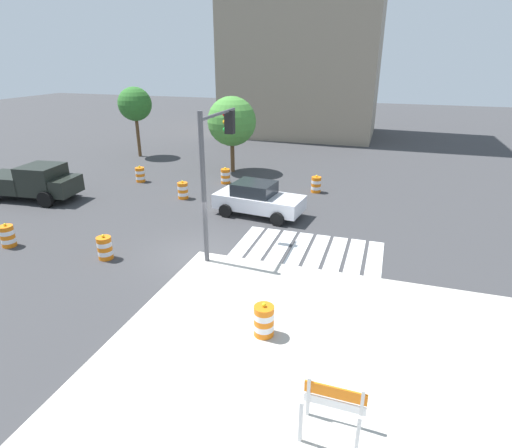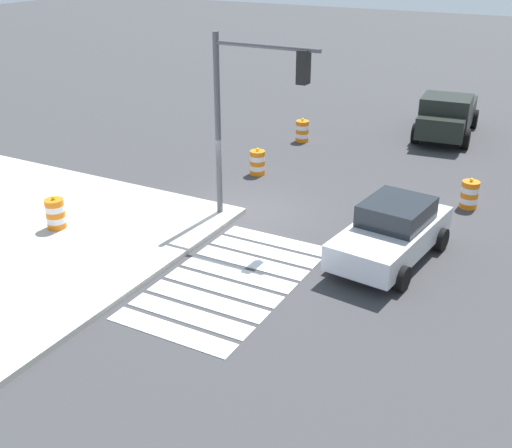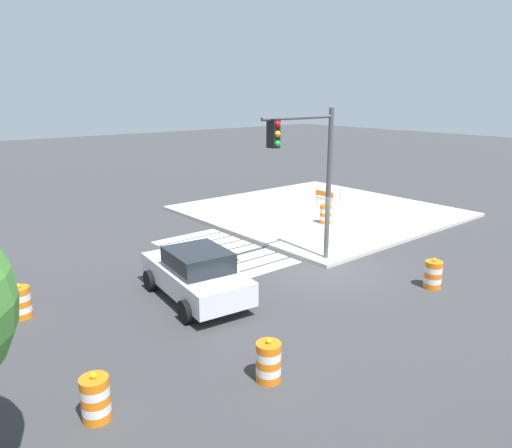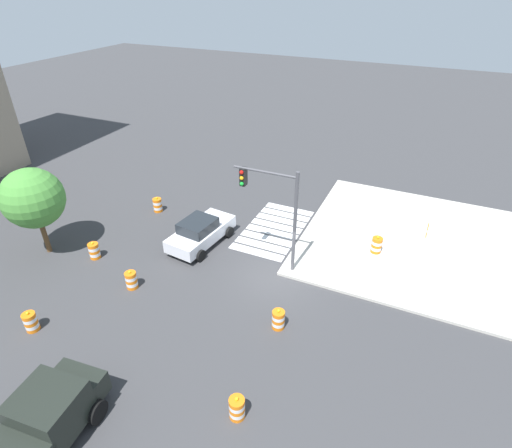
{
  "view_description": "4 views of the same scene",
  "coord_description": "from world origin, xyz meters",
  "px_view_note": "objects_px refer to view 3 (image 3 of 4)",
  "views": [
    {
      "loc": [
        6.69,
        -13.43,
        7.36
      ],
      "look_at": [
        1.68,
        2.06,
        0.74
      ],
      "focal_mm": 29.28,
      "sensor_mm": 36.0,
      "label": 1
    },
    {
      "loc": [
        16.15,
        9.16,
        8.12
      ],
      "look_at": [
        1.93,
        1.42,
        0.69
      ],
      "focal_mm": 44.46,
      "sensor_mm": 36.0,
      "label": 2
    },
    {
      "loc": [
        -10.79,
        12.24,
        6.13
      ],
      "look_at": [
        2.32,
        1.39,
        1.44
      ],
      "focal_mm": 33.4,
      "sensor_mm": 36.0,
      "label": 3
    },
    {
      "loc": [
        -15.41,
        -5.83,
        13.3
      ],
      "look_at": [
        1.64,
        1.94,
        1.67
      ],
      "focal_mm": 28.65,
      "sensor_mm": 36.0,
      "label": 4
    }
  ],
  "objects_px": {
    "traffic_barrel_far_curb": "(21,302)",
    "construction_barricade": "(326,197)",
    "traffic_barrel_crosswalk_end": "(433,274)",
    "traffic_barrel_lane_center": "(268,362)",
    "sports_car": "(196,274)",
    "traffic_barrel_on_sidewalk": "(326,214)",
    "traffic_light_pole": "(308,161)",
    "traffic_barrel_median_far": "(96,399)"
  },
  "relations": [
    {
      "from": "traffic_barrel_median_far",
      "to": "construction_barricade",
      "type": "xyz_separation_m",
      "value": [
        8.9,
        -16.33,
        0.27
      ]
    },
    {
      "from": "traffic_barrel_crosswalk_end",
      "to": "construction_barricade",
      "type": "distance_m",
      "value": 10.95
    },
    {
      "from": "traffic_barrel_far_curb",
      "to": "traffic_barrel_lane_center",
      "type": "distance_m",
      "value": 7.54
    },
    {
      "from": "traffic_barrel_crosswalk_end",
      "to": "traffic_barrel_far_curb",
      "type": "relative_size",
      "value": 1.0
    },
    {
      "from": "traffic_barrel_median_far",
      "to": "traffic_light_pole",
      "type": "xyz_separation_m",
      "value": [
        3.28,
        -9.03,
        3.46
      ]
    },
    {
      "from": "construction_barricade",
      "to": "traffic_light_pole",
      "type": "relative_size",
      "value": 0.24
    },
    {
      "from": "sports_car",
      "to": "traffic_barrel_far_curb",
      "type": "distance_m",
      "value": 4.96
    },
    {
      "from": "traffic_barrel_on_sidewalk",
      "to": "traffic_light_pole",
      "type": "height_order",
      "value": "traffic_light_pole"
    },
    {
      "from": "traffic_barrel_lane_center",
      "to": "traffic_barrel_on_sidewalk",
      "type": "bearing_deg",
      "value": -53.1
    },
    {
      "from": "sports_car",
      "to": "traffic_barrel_median_far",
      "type": "bearing_deg",
      "value": 127.84
    },
    {
      "from": "sports_car",
      "to": "traffic_barrel_crosswalk_end",
      "type": "distance_m",
      "value": 7.64
    },
    {
      "from": "traffic_barrel_lane_center",
      "to": "traffic_barrel_on_sidewalk",
      "type": "height_order",
      "value": "traffic_barrel_on_sidewalk"
    },
    {
      "from": "traffic_barrel_on_sidewalk",
      "to": "construction_barricade",
      "type": "xyz_separation_m",
      "value": [
        2.25,
        -2.53,
        0.12
      ]
    },
    {
      "from": "traffic_barrel_lane_center",
      "to": "traffic_barrel_on_sidewalk",
      "type": "distance_m",
      "value": 12.98
    },
    {
      "from": "traffic_barrel_far_curb",
      "to": "construction_barricade",
      "type": "bearing_deg",
      "value": -78.55
    },
    {
      "from": "sports_car",
      "to": "traffic_barrel_on_sidewalk",
      "type": "bearing_deg",
      "value": -71.41
    },
    {
      "from": "traffic_barrel_crosswalk_end",
      "to": "traffic_barrel_median_far",
      "type": "height_order",
      "value": "same"
    },
    {
      "from": "traffic_light_pole",
      "to": "traffic_barrel_far_curb",
      "type": "bearing_deg",
      "value": 75.45
    },
    {
      "from": "sports_car",
      "to": "traffic_barrel_median_far",
      "type": "relative_size",
      "value": 4.4
    },
    {
      "from": "sports_car",
      "to": "construction_barricade",
      "type": "distance_m",
      "value": 12.93
    },
    {
      "from": "traffic_barrel_far_curb",
      "to": "traffic_barrel_median_far",
      "type": "bearing_deg",
      "value": 179.36
    },
    {
      "from": "traffic_barrel_crosswalk_end",
      "to": "traffic_barrel_lane_center",
      "type": "distance_m",
      "value": 7.55
    },
    {
      "from": "traffic_light_pole",
      "to": "traffic_barrel_lane_center",
      "type": "bearing_deg",
      "value": 128.3
    },
    {
      "from": "traffic_light_pole",
      "to": "construction_barricade",
      "type": "bearing_deg",
      "value": -52.41
    },
    {
      "from": "traffic_barrel_crosswalk_end",
      "to": "traffic_barrel_median_far",
      "type": "bearing_deg",
      "value": 86.73
    },
    {
      "from": "sports_car",
      "to": "traffic_light_pole",
      "type": "xyz_separation_m",
      "value": [
        -0.26,
        -4.47,
        3.1
      ]
    },
    {
      "from": "traffic_barrel_on_sidewalk",
      "to": "construction_barricade",
      "type": "bearing_deg",
      "value": -48.27
    },
    {
      "from": "traffic_barrel_lane_center",
      "to": "traffic_barrel_median_far",
      "type": "bearing_deg",
      "value": 71.58
    },
    {
      "from": "traffic_light_pole",
      "to": "traffic_barrel_crosswalk_end",
      "type": "bearing_deg",
      "value": -153.76
    },
    {
      "from": "traffic_barrel_on_sidewalk",
      "to": "construction_barricade",
      "type": "distance_m",
      "value": 3.39
    },
    {
      "from": "traffic_barrel_crosswalk_end",
      "to": "traffic_barrel_on_sidewalk",
      "type": "relative_size",
      "value": 1.0
    },
    {
      "from": "traffic_barrel_crosswalk_end",
      "to": "traffic_barrel_lane_center",
      "type": "bearing_deg",
      "value": 93.91
    },
    {
      "from": "traffic_barrel_lane_center",
      "to": "traffic_light_pole",
      "type": "bearing_deg",
      "value": -51.7
    },
    {
      "from": "sports_car",
      "to": "traffic_barrel_median_far",
      "type": "height_order",
      "value": "sports_car"
    },
    {
      "from": "sports_car",
      "to": "traffic_barrel_crosswalk_end",
      "type": "xyz_separation_m",
      "value": [
        -4.17,
        -6.39,
        -0.36
      ]
    },
    {
      "from": "traffic_barrel_on_sidewalk",
      "to": "traffic_light_pole",
      "type": "relative_size",
      "value": 0.19
    },
    {
      "from": "traffic_barrel_far_curb",
      "to": "traffic_light_pole",
      "type": "relative_size",
      "value": 0.19
    },
    {
      "from": "traffic_barrel_crosswalk_end",
      "to": "traffic_light_pole",
      "type": "xyz_separation_m",
      "value": [
        3.91,
        1.93,
        3.46
      ]
    },
    {
      "from": "traffic_barrel_median_far",
      "to": "traffic_light_pole",
      "type": "relative_size",
      "value": 0.19
    },
    {
      "from": "traffic_barrel_far_curb",
      "to": "construction_barricade",
      "type": "relative_size",
      "value": 0.78
    },
    {
      "from": "construction_barricade",
      "to": "traffic_barrel_on_sidewalk",
      "type": "bearing_deg",
      "value": 131.73
    },
    {
      "from": "traffic_barrel_crosswalk_end",
      "to": "traffic_barrel_on_sidewalk",
      "type": "height_order",
      "value": "traffic_barrel_on_sidewalk"
    }
  ]
}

